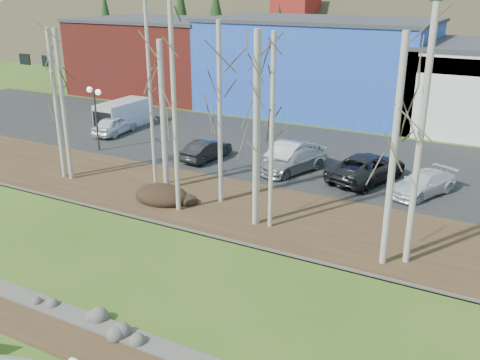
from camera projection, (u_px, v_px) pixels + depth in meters
The scene contains 28 objects.
dirt_strip at pixel (84, 344), 17.56m from camera, with size 80.00×1.80×0.03m, color #382616.
near_bank_rocks at pixel (105, 328), 18.39m from camera, with size 80.00×0.80×0.50m, color #47423D, non-canonical shape.
river at pixel (174, 275), 21.78m from camera, with size 80.00×8.00×0.90m, color black, non-canonical shape.
far_bank_rocks at pixel (224, 236), 25.16m from camera, with size 80.00×0.80×0.46m, color #47423D, non-canonical shape.
far_bank at pixel (255, 211), 27.78m from camera, with size 80.00×7.00×0.15m, color #382616.
parking_lot at pixel (325, 157), 36.45m from camera, with size 80.00×14.00×0.14m, color black.
building_brick at pixel (160, 56), 57.41m from camera, with size 16.32×12.24×7.80m.
building_blue at pixel (318, 65), 49.28m from camera, with size 20.40×12.24×8.30m.
dirt_mound at pixel (162, 195), 28.83m from camera, with size 3.17×2.23×0.62m, color black.
birch_0 at pixel (56, 105), 30.98m from camera, with size 0.26×0.26×8.77m.
birch_1 at pixel (150, 88), 29.13m from camera, with size 0.19×0.19×11.36m.
birch_2 at pixel (163, 117), 29.25m from camera, with size 0.32×0.32×8.31m.
birch_3 at pixel (174, 105), 25.83m from camera, with size 0.23×0.23×10.98m.
birch_4 at pixel (256, 132), 24.55m from camera, with size 0.28×0.28×9.20m.
birch_5 at pixel (220, 116), 27.22m from camera, with size 0.24×0.24×9.40m.
birch_6 at pixel (258, 133), 24.58m from camera, with size 0.21×0.21×9.14m.
birch_7 at pixel (393, 155), 20.83m from camera, with size 0.28×0.28×9.44m.
birch_8 at pixel (420, 142), 20.75m from camera, with size 0.26×0.26×10.43m.
birch_10 at pixel (63, 106), 30.72m from camera, with size 0.26×0.26×8.77m.
birch_11 at pixel (272, 135), 24.26m from camera, with size 0.21×0.21×9.14m.
street_lamp at pixel (95, 102), 36.49m from camera, with size 1.59×0.86×4.40m.
car_0 at pixel (115, 125), 41.52m from camera, with size 1.70×4.24×1.44m, color white.
car_1 at pixel (207, 150), 35.46m from camera, with size 1.40×4.02×1.32m, color black.
car_2 at pixel (293, 160), 33.19m from camera, with size 1.98×4.86×1.41m, color gray.
car_3 at pixel (292, 152), 34.52m from camera, with size 1.70×4.88×1.61m, color silver.
car_4 at pixel (367, 167), 31.69m from camera, with size 2.64×5.73×1.59m, color black.
car_5 at pixel (423, 183), 29.54m from camera, with size 1.80×4.44×1.29m, color silver.
van_grey at pixel (121, 115), 43.32m from camera, with size 2.03×4.83×2.11m.
Camera 1 is at (11.47, -8.32, 11.14)m, focal length 40.00 mm.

